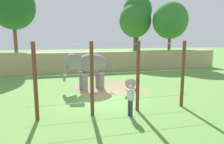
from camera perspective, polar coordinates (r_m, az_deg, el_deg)
name	(u,v)px	position (r m, az deg, el deg)	size (l,w,h in m)	color
ground_plane	(105,100)	(14.09, -1.80, -7.49)	(120.00, 120.00, 0.00)	#609342
dirt_patch	(109,88)	(17.19, -0.92, -4.36)	(5.14, 4.78, 0.01)	#937F5B
embankment_wall	(82,62)	(25.60, -8.13, 2.76)	(36.00, 1.80, 2.34)	tan
elephant	(88,65)	(16.66, -6.53, 1.80)	(3.83, 1.96, 2.88)	gray
enrichment_ball	(130,83)	(16.98, 5.00, -3.03)	(0.89, 0.89, 0.89)	gray
cable_fence	(116,78)	(11.27, 1.03, -1.54)	(9.18, 0.20, 3.90)	brown
zookeeper	(130,99)	(11.04, 5.01, -7.32)	(0.35, 0.56, 1.67)	#33384C
tree_far_left	(135,21)	(33.59, 6.31, 13.60)	(4.89, 4.89, 9.17)	brown
tree_left_of_centre	(138,11)	(35.04, 6.95, 16.22)	(4.54, 4.54, 10.73)	brown
tree_behind_wall	(170,21)	(32.76, 15.51, 13.28)	(5.10, 5.10, 9.20)	brown
tree_right_of_centre	(13,7)	(29.59, -25.25, 15.69)	(5.32, 5.32, 10.60)	brown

